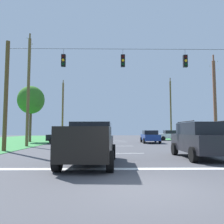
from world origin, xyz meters
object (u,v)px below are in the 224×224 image
object	(u,v)px
utility_pole_mid_left	(28,90)
overhead_signal_span	(124,90)
utility_pole_mid_right	(215,100)
distant_car_crossing_white	(171,135)
utility_pole_far_right	(171,109)
distant_car_oncoming	(150,136)
suv_black	(200,139)
tree_roadside_right	(31,100)
distant_car_far_parked	(66,137)
pickup_truck	(90,143)
utility_pole_far_left	(63,109)

from	to	relation	value
utility_pole_mid_left	overhead_signal_span	bearing A→B (deg)	-27.72
overhead_signal_span	utility_pole_mid_right	world-z (taller)	utility_pole_mid_right
overhead_signal_span	distant_car_crossing_white	xyz separation A→B (m)	(8.33, 17.03, -3.79)
utility_pole_far_right	utility_pole_mid_left	bearing A→B (deg)	-139.25
distant_car_oncoming	suv_black	bearing A→B (deg)	-89.76
distant_car_oncoming	overhead_signal_span	bearing A→B (deg)	-110.47
suv_black	utility_pole_far_right	xyz separation A→B (m)	(5.36, 24.82, 4.05)
tree_roadside_right	utility_pole_mid_left	bearing A→B (deg)	-72.57
distant_car_far_parked	utility_pole_mid_right	bearing A→B (deg)	-14.67
tree_roadside_right	distant_car_crossing_white	bearing A→B (deg)	12.19
overhead_signal_span	distant_car_crossing_white	distance (m)	19.34
utility_pole_far_right	overhead_signal_span	bearing A→B (deg)	-114.46
distant_car_oncoming	tree_roadside_right	bearing A→B (deg)	171.36
pickup_truck	distant_car_far_parked	distance (m)	16.79
suv_black	tree_roadside_right	bearing A→B (deg)	132.09
distant_car_oncoming	utility_pole_far_left	bearing A→B (deg)	139.31
suv_black	utility_pole_mid_right	xyz separation A→B (m)	(5.78, 10.05, 3.54)
suv_black	distant_car_oncoming	distance (m)	14.76
pickup_truck	utility_pole_far_left	size ratio (longest dim) A/B	0.54
distant_car_crossing_white	utility_pole_far_left	distance (m)	18.54
distant_car_far_parked	utility_pole_far_right	bearing A→B (deg)	34.24
distant_car_oncoming	utility_pole_mid_left	bearing A→B (deg)	-156.12
distant_car_oncoming	utility_pole_mid_right	bearing A→B (deg)	-38.86
distant_car_far_parked	utility_pole_mid_right	xyz separation A→B (m)	(15.97, -4.18, 3.81)
utility_pole_far_right	utility_pole_mid_left	size ratio (longest dim) A/B	0.94
pickup_truck	distant_car_crossing_white	world-z (taller)	pickup_truck
pickup_truck	suv_black	distance (m)	6.29
overhead_signal_span	distant_car_oncoming	world-z (taller)	overhead_signal_span
distant_car_crossing_white	utility_pole_far_left	xyz separation A→B (m)	(-17.44, 4.55, 4.32)
utility_pole_far_left	tree_roadside_right	world-z (taller)	utility_pole_far_left
utility_pole_mid_right	utility_pole_far_left	world-z (taller)	utility_pole_far_left
tree_roadside_right	utility_pole_mid_right	bearing A→B (deg)	-18.36
distant_car_oncoming	tree_roadside_right	xyz separation A→B (m)	(-15.38, 2.34, 4.75)
pickup_truck	tree_roadside_right	bearing A→B (deg)	116.40
distant_car_oncoming	utility_pole_mid_right	size ratio (longest dim) A/B	0.46
suv_black	utility_pole_far_right	distance (m)	25.72
pickup_truck	overhead_signal_span	bearing A→B (deg)	72.44
distant_car_far_parked	utility_pole_far_left	bearing A→B (deg)	103.76
distant_car_far_parked	utility_pole_mid_left	bearing A→B (deg)	-117.86
utility_pole_far_right	pickup_truck	bearing A→B (deg)	-112.88
utility_pole_far_right	utility_pole_mid_left	xyz separation A→B (m)	(-18.29, -15.76, 0.35)
pickup_truck	distant_car_far_parked	size ratio (longest dim) A/B	1.27
suv_black	tree_roadside_right	distance (m)	23.47
distant_car_crossing_white	utility_pole_mid_right	size ratio (longest dim) A/B	0.46
utility_pole_mid_left	tree_roadside_right	size ratio (longest dim) A/B	1.50
overhead_signal_span	tree_roadside_right	world-z (taller)	overhead_signal_span
utility_pole_mid_right	tree_roadside_right	xyz separation A→B (m)	(-21.23, 7.04, 0.94)
distant_car_far_parked	distant_car_oncoming	bearing A→B (deg)	2.96
overhead_signal_span	utility_pole_far_left	size ratio (longest dim) A/B	1.77
utility_pole_far_left	suv_black	bearing A→B (deg)	-63.28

